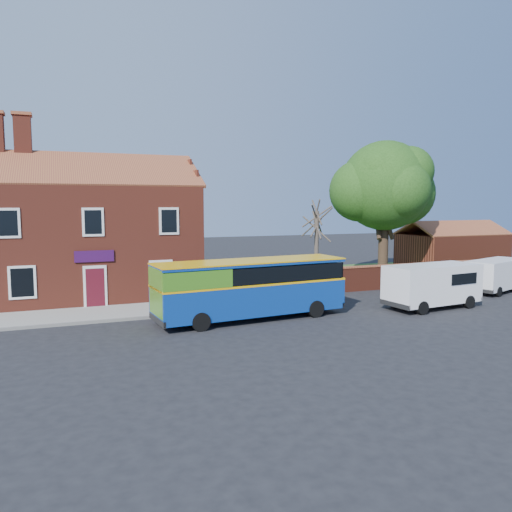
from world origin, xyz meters
name	(u,v)px	position (x,y,z in m)	size (l,w,h in m)	color
ground	(272,329)	(0.00, 0.00, 0.00)	(120.00, 120.00, 0.00)	black
pavement	(98,314)	(-7.00, 5.75, 0.06)	(18.00, 3.50, 0.12)	gray
kerb	(101,321)	(-7.00, 4.00, 0.07)	(18.00, 0.15, 0.14)	slate
grass_strip	(360,275)	(13.00, 13.00, 0.02)	(26.00, 12.00, 0.04)	#426B28
shop_building	(89,240)	(-7.02, 11.50, 3.41)	(12.30, 8.13, 10.50)	maroon
boundary_wall	(410,275)	(13.00, 7.00, 0.81)	(22.00, 0.38, 1.60)	maroon
outbuilding	(451,251)	(22.00, 13.00, 1.61)	(8.20, 5.06, 4.17)	maroon
bus	(246,286)	(-0.45, 2.14, 1.63)	(9.56, 3.25, 2.86)	navy
van_near	(433,284)	(9.79, 1.09, 1.30)	(5.47, 2.65, 2.32)	white
van_far	(496,274)	(16.86, 3.52, 1.14)	(5.01, 3.25, 2.05)	white
large_tree	(384,189)	(13.93, 11.40, 6.66)	(8.34, 6.60, 10.17)	black
bare_tree	(317,245)	(7.11, 9.16, 2.84)	(2.08, 2.48, 5.54)	#4C4238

